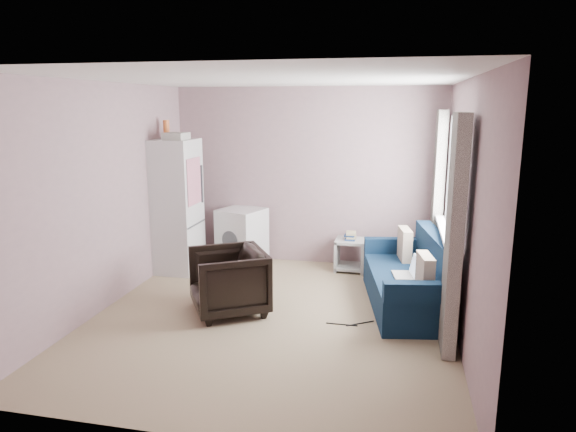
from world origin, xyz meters
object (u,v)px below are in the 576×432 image
fridge (174,205)px  side_table (350,252)px  armchair (228,278)px  sofa (413,281)px  washing_machine (242,235)px

fridge → side_table: 2.49m
armchair → fridge: 1.80m
armchair → sofa: sofa is taller
washing_machine → sofa: sofa is taller
fridge → washing_machine: bearing=33.0°
sofa → side_table: bearing=115.6°
fridge → side_table: fridge is taller
washing_machine → armchair: bearing=-58.0°
side_table → washing_machine: bearing=179.8°
armchair → sofa: (1.99, 0.60, -0.10)m
armchair → fridge: bearing=-167.6°
armchair → side_table: (1.17, 1.76, -0.14)m
washing_machine → side_table: bearing=19.3°
armchair → side_table: bearing=115.5°
fridge → side_table: size_ratio=3.77×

